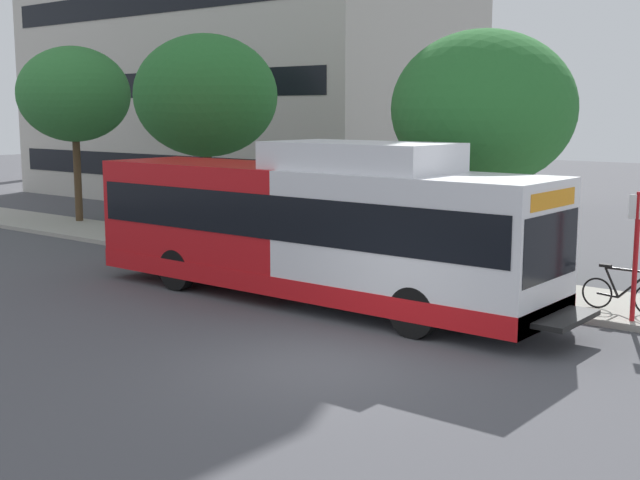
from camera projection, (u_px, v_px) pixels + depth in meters
name	position (u px, v px, depth m)	size (l,w,h in m)	color
ground_plane	(55.00, 299.00, 19.12)	(120.00, 120.00, 0.00)	#4C4C51
sidewalk_curb	(314.00, 263.00, 23.24)	(3.00, 56.00, 0.14)	#A8A399
transit_bus	(311.00, 227.00, 18.69)	(2.58, 12.25, 3.65)	white
bus_stop_sign_pole	(636.00, 247.00, 16.36)	(0.10, 0.36, 2.60)	red
bicycle_parked	(623.00, 292.00, 17.26)	(0.52, 1.76, 1.02)	black
street_tree_near_stop	(483.00, 109.00, 20.45)	(4.56, 4.56, 6.16)	#4C3823
street_tree_mid_block	(206.00, 96.00, 26.15)	(4.53, 4.53, 6.57)	#4C3823
street_tree_far_block	(74.00, 95.00, 31.09)	(4.19, 4.19, 6.57)	#4C3823
lattice_comm_tower	(40.00, 57.00, 52.89)	(1.10, 1.10, 23.71)	#B7B7BC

